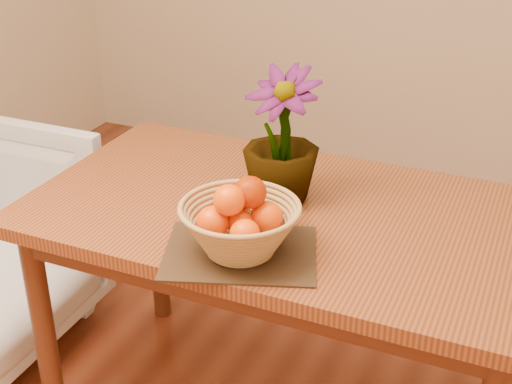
% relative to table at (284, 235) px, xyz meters
% --- Properties ---
extents(table, '(1.40, 0.80, 0.75)m').
position_rel_table_xyz_m(table, '(0.00, 0.00, 0.00)').
color(table, brown).
rests_on(table, floor).
extents(placemat, '(0.44, 0.38, 0.01)m').
position_rel_table_xyz_m(placemat, '(-0.01, -0.27, 0.09)').
color(placemat, '#352113').
rests_on(placemat, table).
extents(wicker_basket, '(0.29, 0.29, 0.12)m').
position_rel_table_xyz_m(wicker_basket, '(-0.01, -0.27, 0.15)').
color(wicker_basket, tan).
rests_on(wicker_basket, placemat).
extents(orange_pile, '(0.18, 0.18, 0.14)m').
position_rel_table_xyz_m(orange_pile, '(-0.01, -0.26, 0.21)').
color(orange_pile, '#E84403').
rests_on(orange_pile, wicker_basket).
extents(potted_plant, '(0.24, 0.24, 0.37)m').
position_rel_table_xyz_m(potted_plant, '(-0.03, 0.05, 0.27)').
color(potted_plant, '#1B4B15').
rests_on(potted_plant, table).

